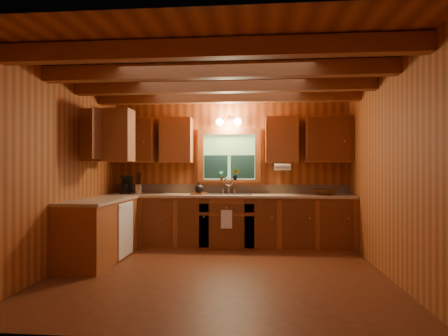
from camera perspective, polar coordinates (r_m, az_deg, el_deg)
room at (r=4.79m, az=-0.83°, el=-0.57°), size 4.20×4.20×4.20m
ceiling_beams at (r=4.93m, az=-0.82°, el=13.40°), size 4.20×2.54×0.18m
base_cabinets at (r=6.20m, az=-4.21°, el=-8.55°), size 4.20×2.22×0.86m
countertop at (r=6.15m, az=-4.08°, el=-4.40°), size 4.20×2.24×0.04m
backsplash at (r=6.68m, az=0.80°, el=-3.20°), size 4.20×0.02×0.16m
dishwasher_panel at (r=5.86m, az=-14.77°, el=-9.04°), size 0.02×0.60×0.80m
upper_cabinets at (r=6.30m, az=-4.65°, el=4.44°), size 4.19×1.77×0.78m
window at (r=6.66m, az=0.79°, el=1.51°), size 1.12×0.08×1.00m
window_sill at (r=6.61m, az=0.76°, el=-2.02°), size 1.06×0.14×0.04m
wall_sconce at (r=6.58m, az=0.72°, el=7.08°), size 0.45×0.21×0.17m
paper_towel_roll at (r=6.31m, az=8.93°, el=0.16°), size 0.27×0.11×0.11m
dish_towel at (r=6.11m, az=0.38°, el=-7.82°), size 0.18×0.01×0.30m
sink at (r=6.41m, az=0.62°, el=-4.44°), size 0.82×0.48×0.43m
coffee_maker at (r=6.80m, az=-14.70°, el=-2.48°), size 0.18×0.23×0.32m
utensil_crock at (r=6.70m, az=-12.96°, el=-3.08°), size 0.13×0.13×0.38m
cutting_board at (r=6.38m, az=-3.85°, el=-3.95°), size 0.33×0.27×0.03m
teakettle at (r=6.38m, az=-3.85°, el=-3.18°), size 0.14×0.14×0.18m
wicker_basket at (r=6.44m, az=15.04°, el=-3.62°), size 0.49×0.49×0.09m
potted_plant_left at (r=6.60m, az=-0.40°, el=-1.14°), size 0.10×0.08×0.16m
potted_plant_right at (r=6.57m, az=1.80°, el=-1.01°), size 0.13×0.12×0.19m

